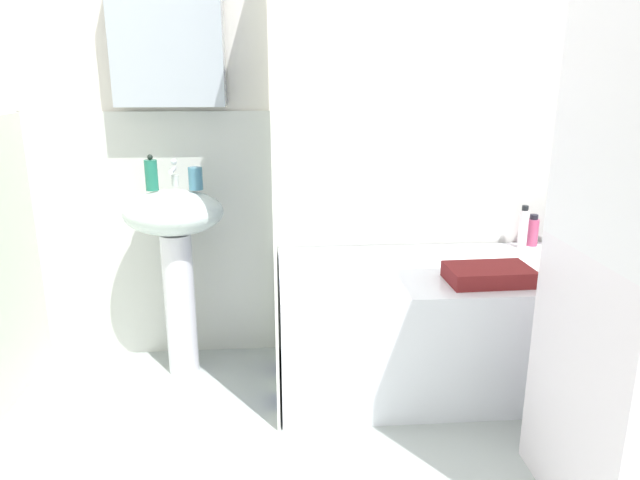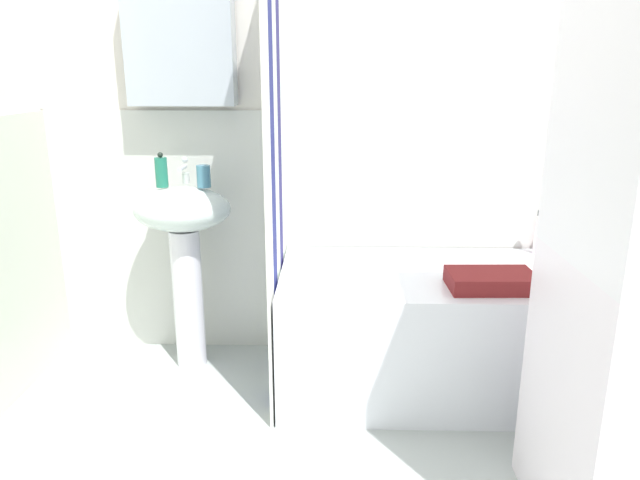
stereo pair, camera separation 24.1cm
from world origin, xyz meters
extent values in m
cube|color=silver|center=(0.00, 1.27, 1.20)|extent=(3.60, 0.05, 2.40)
cube|color=silver|center=(0.00, 1.24, 0.60)|extent=(3.60, 0.02, 1.20)
cube|color=silver|center=(-0.85, 1.18, 1.50)|extent=(0.48, 0.12, 0.56)
cylinder|color=white|center=(-0.85, 1.03, 0.34)|extent=(0.14, 0.14, 0.67)
ellipsoid|color=white|center=(-0.85, 1.03, 0.77)|extent=(0.44, 0.34, 0.20)
cylinder|color=silver|center=(-0.85, 1.13, 0.90)|extent=(0.03, 0.03, 0.05)
cylinder|color=silver|center=(-0.85, 1.08, 0.95)|extent=(0.02, 0.10, 0.02)
sphere|color=silver|center=(-0.85, 1.13, 0.98)|extent=(0.03, 0.03, 0.03)
cylinder|color=#23785E|center=(-0.93, 1.04, 0.94)|extent=(0.05, 0.05, 0.13)
sphere|color=black|center=(-0.93, 1.04, 1.02)|extent=(0.02, 0.02, 0.02)
cylinder|color=teal|center=(-0.75, 1.04, 0.92)|extent=(0.06, 0.06, 0.10)
cube|color=white|center=(0.35, 0.86, 0.27)|extent=(1.48, 0.72, 0.54)
cube|color=white|center=(-0.41, 0.57, 1.00)|extent=(0.01, 0.14, 2.00)
cube|color=navy|center=(-0.41, 0.72, 1.00)|extent=(0.01, 0.14, 2.00)
cube|color=white|center=(-0.41, 0.86, 1.00)|extent=(0.01, 0.14, 2.00)
cube|color=navy|center=(-0.41, 1.00, 1.00)|extent=(0.01, 0.14, 2.00)
cube|color=white|center=(-0.41, 1.15, 1.00)|extent=(0.01, 0.14, 2.00)
cylinder|color=#202230|center=(0.98, 1.13, 0.63)|extent=(0.06, 0.06, 0.17)
cylinder|color=black|center=(0.98, 1.13, 0.73)|extent=(0.04, 0.04, 0.02)
cylinder|color=#C14973|center=(0.87, 1.17, 0.61)|extent=(0.06, 0.06, 0.13)
cylinder|color=black|center=(0.87, 1.17, 0.69)|extent=(0.04, 0.04, 0.02)
cylinder|color=white|center=(0.80, 1.13, 0.64)|extent=(0.04, 0.04, 0.19)
cylinder|color=black|center=(0.80, 1.13, 0.74)|extent=(0.03, 0.03, 0.02)
cube|color=maroon|center=(0.46, 0.67, 0.57)|extent=(0.35, 0.22, 0.07)
camera|label=1|loc=(-0.40, -1.53, 1.37)|focal=32.78mm
camera|label=2|loc=(-0.16, -1.53, 1.37)|focal=32.78mm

